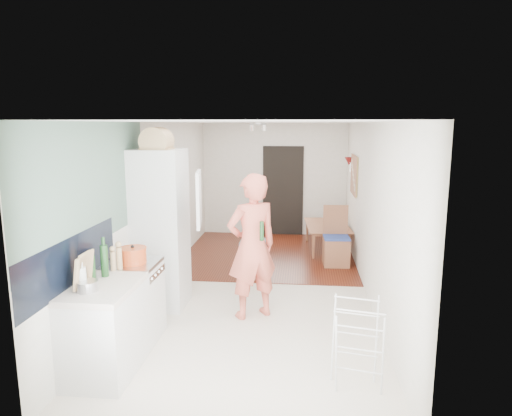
% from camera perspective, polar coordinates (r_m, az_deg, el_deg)
% --- Properties ---
extents(room_shell, '(3.20, 7.00, 2.50)m').
position_cam_1_polar(room_shell, '(6.76, 0.42, 0.03)').
color(room_shell, white).
rests_on(room_shell, ground).
extents(floor, '(3.20, 7.00, 0.01)m').
position_cam_1_polar(floor, '(7.09, 0.40, -9.96)').
color(floor, beige).
rests_on(floor, ground).
extents(wood_floor_overlay, '(3.20, 3.30, 0.01)m').
position_cam_1_polar(wood_floor_overlay, '(8.84, 1.55, -5.76)').
color(wood_floor_overlay, '#5B2310').
rests_on(wood_floor_overlay, room_shell).
extents(sage_wall_panel, '(0.02, 3.00, 1.30)m').
position_cam_1_polar(sage_wall_panel, '(5.16, -19.69, 2.92)').
color(sage_wall_panel, slate).
rests_on(sage_wall_panel, room_shell).
extents(tile_splashback, '(0.02, 1.90, 0.50)m').
position_cam_1_polar(tile_splashback, '(4.82, -21.93, -6.25)').
color(tile_splashback, black).
rests_on(tile_splashback, room_shell).
extents(doorway_recess, '(0.90, 0.04, 2.00)m').
position_cam_1_polar(doorway_recess, '(10.21, 3.39, 2.13)').
color(doorway_recess, black).
rests_on(doorway_recess, room_shell).
extents(base_cabinet, '(0.60, 0.90, 0.86)m').
position_cam_1_polar(base_cabinet, '(4.94, -18.33, -14.50)').
color(base_cabinet, silver).
rests_on(base_cabinet, room_shell).
extents(worktop, '(0.62, 0.92, 0.06)m').
position_cam_1_polar(worktop, '(4.77, -18.64, -9.47)').
color(worktop, beige).
rests_on(worktop, room_shell).
extents(range_cooker, '(0.60, 0.60, 0.88)m').
position_cam_1_polar(range_cooker, '(5.57, -15.15, -11.31)').
color(range_cooker, silver).
rests_on(range_cooker, room_shell).
extents(cooker_top, '(0.60, 0.60, 0.04)m').
position_cam_1_polar(cooker_top, '(5.42, -15.38, -6.79)').
color(cooker_top, '#BABABC').
rests_on(cooker_top, room_shell).
extents(fridge_housing, '(0.66, 0.66, 2.15)m').
position_cam_1_polar(fridge_housing, '(6.30, -11.87, -2.60)').
color(fridge_housing, silver).
rests_on(fridge_housing, room_shell).
extents(fridge_door, '(0.14, 0.56, 0.70)m').
position_cam_1_polar(fridge_door, '(5.76, -7.16, 1.15)').
color(fridge_door, silver).
rests_on(fridge_door, room_shell).
extents(fridge_interior, '(0.02, 0.52, 0.66)m').
position_cam_1_polar(fridge_interior, '(6.12, -9.27, 1.64)').
color(fridge_interior, white).
rests_on(fridge_interior, room_shell).
extents(pinboard, '(0.03, 0.90, 0.70)m').
position_cam_1_polar(pinboard, '(8.62, 12.19, 4.06)').
color(pinboard, tan).
rests_on(pinboard, room_shell).
extents(pinboard_frame, '(0.00, 0.94, 0.74)m').
position_cam_1_polar(pinboard_frame, '(8.62, 12.09, 4.06)').
color(pinboard_frame, brown).
rests_on(pinboard_frame, room_shell).
extents(wall_sconce, '(0.18, 0.18, 0.16)m').
position_cam_1_polar(wall_sconce, '(9.24, 11.55, 5.74)').
color(wall_sconce, maroon).
rests_on(wall_sconce, room_shell).
extents(person, '(0.97, 0.88, 2.21)m').
position_cam_1_polar(person, '(5.78, -0.50, -3.21)').
color(person, '#E06551').
rests_on(person, floor).
extents(dining_table, '(0.78, 1.29, 0.43)m').
position_cam_1_polar(dining_table, '(9.20, 9.02, -3.89)').
color(dining_table, brown).
rests_on(dining_table, floor).
extents(dining_chair, '(0.47, 0.47, 1.05)m').
position_cam_1_polar(dining_chair, '(8.15, 10.03, -3.55)').
color(dining_chair, brown).
rests_on(dining_chair, floor).
extents(stool, '(0.35, 0.35, 0.44)m').
position_cam_1_polar(stool, '(7.48, -0.58, -7.06)').
color(stool, brown).
rests_on(stool, floor).
extents(grey_drape, '(0.41, 0.41, 0.18)m').
position_cam_1_polar(grey_drape, '(7.40, -0.36, -4.74)').
color(grey_drape, slate).
rests_on(grey_drape, stool).
extents(drying_rack, '(0.50, 0.47, 0.85)m').
position_cam_1_polar(drying_rack, '(4.57, 12.53, -16.45)').
color(drying_rack, silver).
rests_on(drying_rack, floor).
extents(bread_bin, '(0.42, 0.41, 0.20)m').
position_cam_1_polar(bread_bin, '(6.07, -12.30, 8.13)').
color(bread_bin, tan).
rests_on(bread_bin, fridge_housing).
extents(red_casserole, '(0.32, 0.32, 0.18)m').
position_cam_1_polar(red_casserole, '(5.36, -15.14, -5.73)').
color(red_casserole, '#CA471C').
rests_on(red_casserole, cooker_top).
extents(steel_pan, '(0.21, 0.21, 0.10)m').
position_cam_1_polar(steel_pan, '(4.63, -20.33, -9.15)').
color(steel_pan, '#BABABC').
rests_on(steel_pan, worktop).
extents(held_bottle, '(0.05, 0.05, 0.24)m').
position_cam_1_polar(held_bottle, '(5.62, 0.71, -2.89)').
color(held_bottle, '#1A421C').
rests_on(held_bottle, person).
extents(bottle_a, '(0.09, 0.09, 0.33)m').
position_cam_1_polar(bottle_a, '(4.97, -18.42, -6.28)').
color(bottle_a, '#1A421C').
rests_on(bottle_a, worktop).
extents(bottle_b, '(0.07, 0.07, 0.25)m').
position_cam_1_polar(bottle_b, '(4.90, -19.76, -7.09)').
color(bottle_b, '#1A421C').
rests_on(bottle_b, worktop).
extents(bottle_c, '(0.11, 0.11, 0.22)m').
position_cam_1_polar(bottle_c, '(4.67, -20.96, -8.24)').
color(bottle_c, silver).
rests_on(bottle_c, worktop).
extents(pepper_mill_front, '(0.07, 0.07, 0.24)m').
position_cam_1_polar(pepper_mill_front, '(5.20, -16.74, -6.01)').
color(pepper_mill_front, tan).
rests_on(pepper_mill_front, worktop).
extents(pepper_mill_back, '(0.06, 0.06, 0.21)m').
position_cam_1_polar(pepper_mill_back, '(5.16, -17.45, -6.33)').
color(pepper_mill_back, tan).
rests_on(pepper_mill_back, worktop).
extents(chopping_boards, '(0.08, 0.26, 0.35)m').
position_cam_1_polar(chopping_boards, '(4.71, -20.76, -7.28)').
color(chopping_boards, tan).
rests_on(chopping_boards, worktop).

